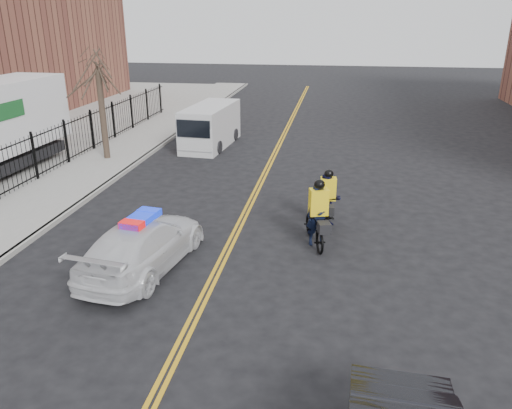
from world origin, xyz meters
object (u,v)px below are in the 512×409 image
object	(u,v)px
cyclist_far	(327,204)
cyclist_near	(318,222)
police_cruiser	(143,244)
cargo_van	(210,127)

from	to	relation	value
cyclist_far	cyclist_near	bearing A→B (deg)	-103.94
police_cruiser	cyclist_far	size ratio (longest dim) A/B	2.57
cyclist_near	police_cruiser	bearing A→B (deg)	-170.02
cargo_van	cyclist_far	xyz separation A→B (m)	(6.30, -9.59, -0.28)
cyclist_near	cargo_van	bearing A→B (deg)	102.33
cargo_van	cyclist_near	bearing A→B (deg)	-56.82
cargo_van	cyclist_far	size ratio (longest dim) A/B	2.69
cyclist_near	cyclist_far	size ratio (longest dim) A/B	1.14
cargo_van	cyclist_near	xyz separation A→B (m)	(6.07, -11.08, -0.32)
cargo_van	cyclist_near	distance (m)	12.64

